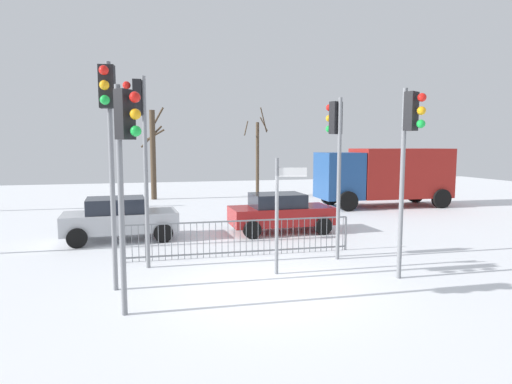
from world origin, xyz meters
TOP-DOWN VIEW (x-y plane):
  - ground_plane at (0.00, 0.00)m, footprint 60.00×60.00m
  - traffic_light_foreground_left at (-2.98, -0.98)m, footprint 0.48×0.46m
  - traffic_light_rear_left at (3.41, -0.24)m, footprint 0.41×0.52m
  - traffic_light_mid_left at (2.58, 2.04)m, footprint 0.38×0.54m
  - traffic_light_mid_right at (-2.78, 2.33)m, footprint 0.57×0.32m
  - traffic_light_foreground_right at (-3.38, 0.53)m, footprint 0.35×0.57m
  - direction_sign_post at (0.58, 0.93)m, footprint 0.77×0.22m
  - pedestrian_guard_railing at (-0.00, 2.94)m, footprint 6.76×0.23m
  - car_silver_trailing at (-3.58, 6.12)m, footprint 3.90×2.13m
  - car_red_mid at (2.19, 6.03)m, footprint 3.83×1.98m
  - delivery_truck at (9.69, 11.32)m, footprint 7.13×2.92m
  - bare_tree_left at (-2.26, 17.57)m, footprint 1.47×0.93m
  - bare_tree_right at (3.95, 16.39)m, footprint 1.61×1.60m

SIDE VIEW (x-z plane):
  - ground_plane at x=0.00m, z-range 0.00..0.00m
  - pedestrian_guard_railing at x=0.00m, z-range 0.02..1.09m
  - car_silver_trailing at x=-3.58m, z-range 0.03..1.50m
  - car_red_mid at x=2.19m, z-range 0.03..1.50m
  - direction_sign_post at x=0.58m, z-range 0.18..3.13m
  - delivery_truck at x=9.69m, z-range 0.19..3.29m
  - bare_tree_right at x=3.95m, z-range -0.19..5.33m
  - bare_tree_left at x=-2.26m, z-range 0.05..5.62m
  - traffic_light_foreground_left at x=-2.98m, z-range 1.02..5.37m
  - traffic_light_mid_left at x=2.58m, z-range 1.06..5.64m
  - traffic_light_rear_left at x=3.41m, z-range 1.07..5.66m
  - traffic_light_mid_right at x=-2.78m, z-range 1.16..6.18m
  - traffic_light_foreground_right at x=-3.38m, z-range 1.16..6.20m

